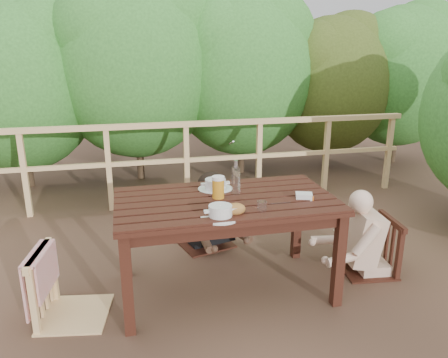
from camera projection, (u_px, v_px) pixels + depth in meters
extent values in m
plane|color=brown|center=(225.00, 289.00, 3.46)|extent=(60.00, 60.00, 0.00)
cube|color=black|center=(225.00, 246.00, 3.35)|extent=(1.62, 0.91, 0.75)
cube|color=#E1B678|center=(69.00, 255.00, 2.98)|extent=(0.55, 0.55, 0.96)
cube|color=black|center=(204.00, 198.00, 4.10)|extent=(0.58, 0.58, 0.94)
cube|color=black|center=(371.00, 222.00, 3.62)|extent=(0.48, 0.48, 0.88)
cube|color=#E1B678|center=(187.00, 164.00, 5.17)|extent=(5.60, 0.10, 1.01)
cylinder|color=white|center=(220.00, 212.00, 2.89)|extent=(0.27, 0.27, 0.09)
cylinder|color=silver|center=(215.00, 185.00, 3.44)|extent=(0.28, 0.28, 0.09)
ellipsoid|color=#AC6D2A|center=(235.00, 209.00, 2.94)|extent=(0.14, 0.11, 0.08)
cylinder|color=orange|center=(218.00, 188.00, 3.22)|extent=(0.09, 0.09, 0.18)
cylinder|color=silver|center=(236.00, 178.00, 3.29)|extent=(0.07, 0.07, 0.28)
cylinder|color=white|center=(262.00, 207.00, 2.99)|extent=(0.07, 0.07, 0.08)
cube|color=white|center=(304.00, 197.00, 3.23)|extent=(0.15, 0.12, 0.05)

